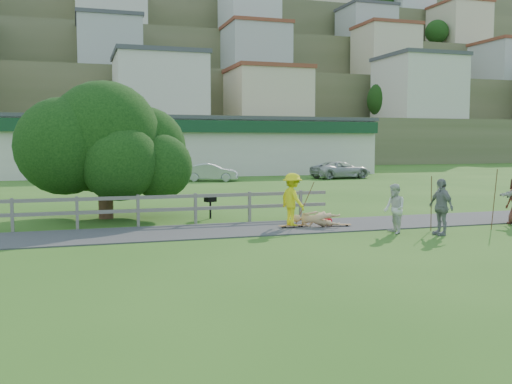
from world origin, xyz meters
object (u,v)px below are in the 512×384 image
at_px(spectator_b, 441,207).
at_px(car_white, 341,170).
at_px(car_silver, 211,172).
at_px(tree, 105,167).
at_px(spectator_a, 394,209).
at_px(skater_rider, 292,202).
at_px(bbq, 210,208).
at_px(skater_fallen, 316,219).

bearing_deg(spectator_b, car_white, 156.87).
height_order(spectator_b, car_white, spectator_b).
bearing_deg(car_silver, tree, 174.25).
bearing_deg(spectator_a, car_silver, -173.35).
xyz_separation_m(skater_rider, tree, (-5.86, 4.48, 1.08)).
distance_m(skater_rider, tree, 7.46).
xyz_separation_m(car_white, tree, (-19.17, -19.28, 1.29)).
height_order(spectator_a, car_silver, spectator_a).
bearing_deg(bbq, skater_rider, -80.68).
relative_size(spectator_b, bbq, 2.09).
height_order(skater_fallen, spectator_b, spectator_b).
bearing_deg(bbq, skater_fallen, -72.93).
height_order(skater_fallen, car_white, car_white).
xyz_separation_m(spectator_b, bbq, (-6.00, 5.90, -0.46)).
bearing_deg(spectator_a, skater_fallen, -127.48).
height_order(car_silver, car_white, car_white).
xyz_separation_m(spectator_a, spectator_b, (1.22, -0.69, 0.09)).
xyz_separation_m(spectator_a, tree, (-8.56, 6.46, 1.18)).
distance_m(skater_fallen, car_silver, 23.93).
bearing_deg(car_white, car_silver, 83.18).
distance_m(car_silver, bbq, 21.03).
relative_size(skater_fallen, spectator_a, 1.01).
xyz_separation_m(spectator_a, car_silver, (-0.03, 25.69, -0.13)).
bearing_deg(spectator_a, car_white, 164.17).
distance_m(skater_fallen, bbq, 4.44).
xyz_separation_m(spectator_b, tree, (-9.78, 7.15, 1.08)).
height_order(spectator_a, spectator_b, spectator_b).
xyz_separation_m(skater_rider, car_white, (13.31, 23.76, -0.21)).
relative_size(spectator_a, tree, 0.23).
relative_size(spectator_a, car_white, 0.32).
height_order(spectator_b, tree, tree).
distance_m(skater_fallen, car_white, 26.98).
distance_m(car_silver, tree, 21.08).
distance_m(skater_fallen, spectator_b, 4.06).
bearing_deg(car_silver, car_white, -71.61).
xyz_separation_m(car_silver, bbq, (-4.75, -20.48, -0.24)).
distance_m(spectator_a, tree, 10.79).
height_order(skater_rider, bbq, skater_rider).
bearing_deg(skater_rider, spectator_b, -138.09).
distance_m(spectator_a, car_silver, 25.69).
xyz_separation_m(skater_fallen, spectator_b, (3.12, -2.53, 0.59)).
relative_size(skater_rider, bbq, 2.09).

